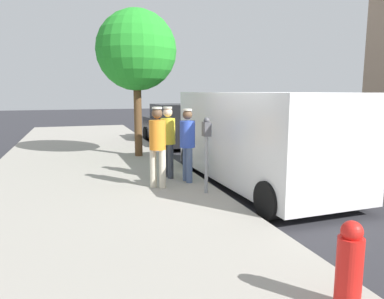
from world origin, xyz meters
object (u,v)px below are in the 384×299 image
object	(u,v)px
parking_meter_near	(206,142)
parked_sedan_behind	(176,126)
pedestrian_in_yellow	(168,137)
pedestrian_in_blue	(187,141)
fire_hydrant	(349,267)
pedestrian_in_orange	(157,142)
street_tree	(136,51)
parked_van	(258,137)

from	to	relation	value
parking_meter_near	parked_sedan_behind	world-z (taller)	parking_meter_near
parking_meter_near	pedestrian_in_yellow	size ratio (longest dim) A/B	0.91
pedestrian_in_blue	parked_sedan_behind	distance (m)	6.96
parked_sedan_behind	pedestrian_in_blue	bearing A→B (deg)	76.74
fire_hydrant	pedestrian_in_orange	bearing A→B (deg)	-81.33
pedestrian_in_orange	street_tree	bearing A→B (deg)	-93.87
pedestrian_in_orange	pedestrian_in_blue	bearing A→B (deg)	-158.16
street_tree	parked_van	bearing A→B (deg)	117.33
pedestrian_in_orange	fire_hydrant	bearing A→B (deg)	98.67
pedestrian_in_blue	parking_meter_near	bearing A→B (deg)	94.55
parked_sedan_behind	street_tree	xyz separation A→B (m)	(2.08, 3.11, 2.64)
parked_van	street_tree	xyz separation A→B (m)	(2.06, -3.99, 2.24)
pedestrian_in_yellow	parked_sedan_behind	distance (m)	6.54
fire_hydrant	street_tree	bearing A→B (deg)	-86.97
pedestrian_in_yellow	street_tree	size ratio (longest dim) A/B	0.37
pedestrian_in_orange	street_tree	distance (m)	4.56
pedestrian_in_yellow	street_tree	bearing A→B (deg)	-86.91
pedestrian_in_blue	parked_van	distance (m)	1.62
pedestrian_in_yellow	pedestrian_in_orange	bearing A→B (deg)	62.17
parking_meter_near	pedestrian_in_blue	distance (m)	1.01
parking_meter_near	pedestrian_in_orange	size ratio (longest dim) A/B	0.89
parking_meter_near	street_tree	size ratio (longest dim) A/B	0.34
parking_meter_near	parked_van	distance (m)	1.64
street_tree	parking_meter_near	bearing A→B (deg)	96.88
parking_meter_near	parked_van	xyz separation A→B (m)	(-1.50, -0.67, -0.03)
pedestrian_in_yellow	street_tree	world-z (taller)	street_tree
parking_meter_near	parked_sedan_behind	distance (m)	7.93
parked_sedan_behind	pedestrian_in_yellow	bearing A→B (deg)	73.00
pedestrian_in_blue	fire_hydrant	distance (m)	5.11
parking_meter_near	fire_hydrant	bearing A→B (deg)	88.60
pedestrian_in_orange	fire_hydrant	distance (m)	4.87
pedestrian_in_orange	parked_van	bearing A→B (deg)	179.12
parked_sedan_behind	street_tree	bearing A→B (deg)	56.29
pedestrian_in_blue	pedestrian_in_orange	xyz separation A→B (m)	(0.75, 0.30, 0.04)
pedestrian_in_orange	street_tree	size ratio (longest dim) A/B	0.38
pedestrian_in_blue	parked_sedan_behind	size ratio (longest dim) A/B	0.37
parked_sedan_behind	street_tree	size ratio (longest dim) A/B	1.00
pedestrian_in_orange	parking_meter_near	bearing A→B (deg)	139.80
street_tree	fire_hydrant	bearing A→B (deg)	93.03
parking_meter_near	pedestrian_in_orange	distance (m)	1.09
pedestrian_in_orange	parked_van	distance (m)	2.33
parking_meter_near	pedestrian_in_blue	bearing A→B (deg)	-85.45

